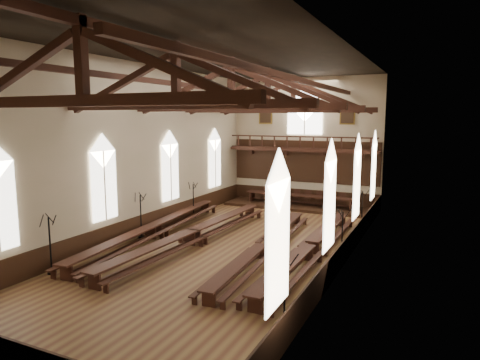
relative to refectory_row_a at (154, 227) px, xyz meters
The scene contains 21 objects.
ground 5.04m from the refectory_row_a, ahead, with size 26.00×26.00×0.00m, color brown.
room_walls 7.71m from the refectory_row_a, ahead, with size 26.00×26.00×26.00m.
wainscot_band 5.00m from the refectory_row_a, ahead, with size 12.00×26.00×1.20m.
side_windows 5.91m from the refectory_row_a, ahead, with size 11.85×19.80×4.50m.
end_window 15.45m from the refectory_row_a, 69.00° to the left, with size 2.80×0.12×3.80m.
minstrels_gallery 14.13m from the refectory_row_a, 68.65° to the left, with size 11.80×1.24×3.70m.
portraits 15.40m from the refectory_row_a, 69.00° to the left, with size 7.75×0.09×1.45m.
roof_trusses 9.12m from the refectory_row_a, ahead, with size 11.70×25.70×2.80m.
refectory_row_a is the anchor object (origin of this frame).
refectory_row_b 2.76m from the refectory_row_a, ahead, with size 1.93×15.07×0.82m.
refectory_row_c 6.96m from the refectory_row_a, ahead, with size 1.85×13.93×0.69m.
refectory_row_d 9.25m from the refectory_row_a, ahead, with size 1.55×14.36×0.74m.
dais 12.63m from the refectory_row_a, 66.00° to the left, with size 11.40×3.11×0.21m, color black.
high_table 12.63m from the refectory_row_a, 66.00° to the left, with size 8.64×1.16×0.81m.
high_chairs 13.40m from the refectory_row_a, 67.46° to the left, with size 6.81×0.52×1.08m.
candelabrum_left_near 6.77m from the refectory_row_a, 94.66° to the right, with size 0.78×0.83×2.73m.
candelabrum_left_mid 0.73m from the refectory_row_a, 142.20° to the right, with size 0.75×0.81×2.66m.
candelabrum_left_far 5.35m from the refectory_row_a, 95.90° to the left, with size 0.75×0.72×2.48m.
candelabrum_right_near 12.79m from the refectory_row_a, 34.40° to the right, with size 0.80×0.78×2.67m.
candelabrum_right_mid 10.66m from the refectory_row_a, ahead, with size 0.71×0.67×2.35m.
candelabrum_right_far 12.88m from the refectory_row_a, 34.99° to the left, with size 0.75×0.70×2.47m.
Camera 1 is at (9.84, -19.79, 6.90)m, focal length 32.00 mm.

